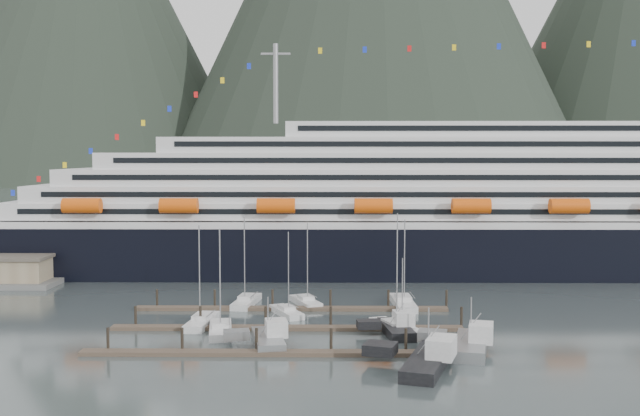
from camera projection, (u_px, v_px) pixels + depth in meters
The scene contains 18 objects.
ground at pixel (323, 335), 99.05m from camera, with size 1600.00×1600.00×0.00m, color #4B5858.
mountains at pixel (386, 1), 674.16m from camera, with size 870.00×440.00×420.00m.
cruise_ship at pixel (472, 213), 152.70m from camera, with size 210.00×30.40×50.30m.
dock_near at pixel (282, 352), 89.16m from camera, with size 48.18×2.28×3.20m.
dock_mid at pixel (287, 327), 102.13m from camera, with size 48.18×2.28×3.20m.
dock_far at pixel (292, 308), 115.10m from camera, with size 48.18×2.28×3.20m.
sailboat_a at pixel (221, 331), 99.68m from camera, with size 4.33×10.38×14.73m.
sailboat_b at pixel (202, 322), 104.75m from camera, with size 3.70×10.66×14.65m.
sailboat_c at pixel (287, 312), 111.45m from camera, with size 5.76×8.97×12.94m.
sailboat_d at pixel (393, 329), 100.73m from camera, with size 6.13×11.32×16.61m.
sailboat_e at pixel (246, 302), 119.10m from camera, with size 4.05×10.78×14.68m.
sailboat_f at pixel (306, 302), 119.00m from camera, with size 5.67×9.29×13.67m.
sailboat_g at pixel (403, 304), 117.96m from camera, with size 3.40×12.09×14.43m.
sailboat_h at pixel (399, 328), 101.39m from camera, with size 5.78×8.73×10.47m.
trawler_b at pixel (267, 339), 93.61m from camera, with size 8.25×10.80×6.72m.
trawler_c at pixel (427, 359), 83.95m from camera, with size 11.46×15.04×7.47m.
trawler_d at pixel (469, 343), 90.98m from camera, with size 9.69×12.74×7.29m.
trawler_e at pixel (395, 328), 99.52m from camera, with size 7.77×10.18×6.36m.
Camera 1 is at (0.61, -97.64, 23.73)m, focal length 42.00 mm.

